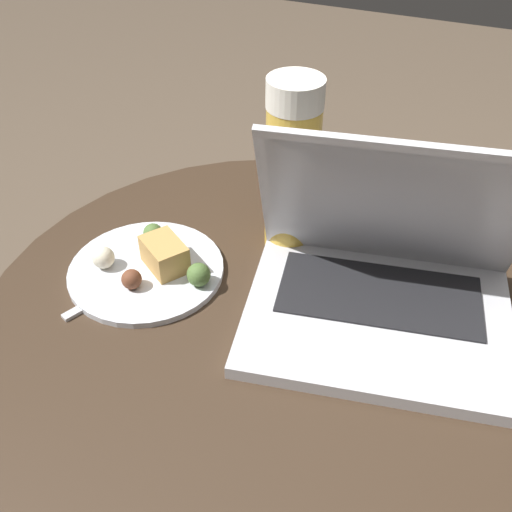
# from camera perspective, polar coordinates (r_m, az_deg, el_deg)

# --- Properties ---
(table) EXTENTS (0.76, 0.76, 0.56)m
(table) POSITION_cam_1_polar(r_m,az_deg,el_deg) (0.86, 1.49, -10.72)
(table) COLOR black
(table) RESTS_ON ground_plane
(laptop) EXTENTS (0.37, 0.30, 0.24)m
(laptop) POSITION_cam_1_polar(r_m,az_deg,el_deg) (0.75, 11.92, -2.42)
(laptop) COLOR silver
(laptop) RESTS_ON table
(beer_glass) EXTENTS (0.07, 0.07, 0.25)m
(beer_glass) POSITION_cam_1_polar(r_m,az_deg,el_deg) (0.81, 3.46, 8.38)
(beer_glass) COLOR gold
(beer_glass) RESTS_ON table
(snack_plate) EXTENTS (0.21, 0.21, 0.05)m
(snack_plate) POSITION_cam_1_polar(r_m,az_deg,el_deg) (0.83, -9.99, -0.84)
(snack_plate) COLOR silver
(snack_plate) RESTS_ON table
(fork) EXTENTS (0.08, 0.16, 0.00)m
(fork) POSITION_cam_1_polar(r_m,az_deg,el_deg) (0.82, -12.07, -2.49)
(fork) COLOR silver
(fork) RESTS_ON table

